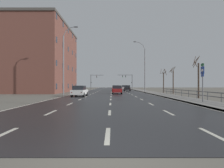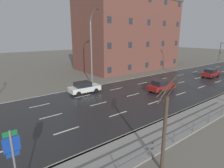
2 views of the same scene
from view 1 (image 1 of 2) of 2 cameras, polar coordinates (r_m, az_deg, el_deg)
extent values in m
cube|color=#666056|center=(52.63, -0.39, -2.14)|extent=(160.00, 160.00, 0.12)
cube|color=#232326|center=(64.62, -0.36, -1.73)|extent=(14.00, 120.00, 0.02)
cube|color=beige|center=(7.72, -29.15, -12.55)|extent=(0.16, 2.20, 0.01)
cube|color=beige|center=(12.65, -17.13, -7.73)|extent=(0.16, 2.20, 0.01)
cube|color=beige|center=(17.85, -12.06, -5.55)|extent=(0.16, 2.20, 0.01)
cube|color=beige|center=(23.15, -9.32, -4.34)|extent=(0.16, 2.20, 0.01)
cube|color=beige|center=(28.48, -7.60, -3.57)|extent=(0.16, 2.20, 0.01)
cube|color=beige|center=(33.84, -6.42, -3.05)|extent=(0.16, 2.20, 0.01)
cube|color=beige|center=(39.21, -5.57, -2.67)|extent=(0.16, 2.20, 0.01)
cube|color=beige|center=(44.58, -4.93, -2.38)|extent=(0.16, 2.20, 0.01)
cube|color=beige|center=(49.96, -4.42, -2.15)|extent=(0.16, 2.20, 0.01)
cube|color=beige|center=(55.35, -4.01, -1.96)|extent=(0.16, 2.20, 0.01)
cube|color=beige|center=(60.73, -3.68, -1.81)|extent=(0.16, 2.20, 0.01)
cube|color=beige|center=(66.12, -3.40, -1.69)|extent=(0.16, 2.20, 0.01)
cube|color=beige|center=(71.51, -3.16, -1.58)|extent=(0.16, 2.20, 0.01)
cube|color=beige|center=(76.90, -2.95, -1.49)|extent=(0.16, 2.20, 0.01)
cube|color=beige|center=(82.30, -2.77, -1.41)|extent=(0.16, 2.20, 0.01)
cube|color=beige|center=(87.69, -2.62, -1.34)|extent=(0.16, 2.20, 0.01)
cube|color=beige|center=(93.09, -2.48, -1.27)|extent=(0.16, 2.20, 0.01)
cube|color=beige|center=(98.48, -2.36, -1.22)|extent=(0.16, 2.20, 0.01)
cube|color=beige|center=(103.88, -2.25, -1.17)|extent=(0.16, 2.20, 0.01)
cube|color=beige|center=(109.27, -2.15, -1.12)|extent=(0.16, 2.20, 0.01)
cube|color=beige|center=(114.67, -2.06, -1.08)|extent=(0.16, 2.20, 0.01)
cube|color=beige|center=(120.07, -1.98, -1.05)|extent=(0.16, 2.20, 0.01)
cube|color=beige|center=(6.80, -1.47, -14.26)|extent=(0.16, 2.20, 0.01)
cube|color=beige|center=(12.11, -0.92, -8.07)|extent=(0.16, 2.20, 0.01)
cube|color=beige|center=(17.48, -0.71, -5.67)|extent=(0.16, 2.20, 0.01)
cube|color=beige|center=(22.86, -0.59, -4.39)|extent=(0.16, 2.20, 0.01)
cube|color=beige|center=(28.25, -0.53, -3.60)|extent=(0.16, 2.20, 0.01)
cube|color=beige|center=(33.64, -0.48, -3.07)|extent=(0.16, 2.20, 0.01)
cube|color=beige|center=(39.04, -0.45, -2.68)|extent=(0.16, 2.20, 0.01)
cube|color=beige|center=(44.43, -0.42, -2.38)|extent=(0.16, 2.20, 0.01)
cube|color=beige|center=(49.83, -0.40, -2.15)|extent=(0.16, 2.20, 0.01)
cube|color=beige|center=(55.23, -0.38, -1.97)|extent=(0.16, 2.20, 0.01)
cube|color=beige|center=(60.62, -0.37, -1.82)|extent=(0.16, 2.20, 0.01)
cube|color=beige|center=(66.02, -0.36, -1.69)|extent=(0.16, 2.20, 0.01)
cube|color=beige|center=(71.42, -0.35, -1.58)|extent=(0.16, 2.20, 0.01)
cube|color=beige|center=(76.82, -0.34, -1.49)|extent=(0.16, 2.20, 0.01)
cube|color=beige|center=(82.22, -0.34, -1.41)|extent=(0.16, 2.20, 0.01)
cube|color=beige|center=(87.62, -0.33, -1.34)|extent=(0.16, 2.20, 0.01)
cube|color=beige|center=(93.02, -0.32, -1.27)|extent=(0.16, 2.20, 0.01)
cube|color=beige|center=(98.41, -0.32, -1.22)|extent=(0.16, 2.20, 0.01)
cube|color=beige|center=(103.81, -0.31, -1.17)|extent=(0.16, 2.20, 0.01)
cube|color=beige|center=(109.21, -0.31, -1.12)|extent=(0.16, 2.20, 0.01)
cube|color=beige|center=(114.61, -0.31, -1.08)|extent=(0.16, 2.20, 0.01)
cube|color=beige|center=(120.01, -0.30, -1.05)|extent=(0.16, 2.20, 0.01)
cube|color=beige|center=(7.59, 26.75, -12.77)|extent=(0.16, 2.20, 0.01)
cube|color=beige|center=(12.57, 15.40, -7.78)|extent=(0.16, 2.20, 0.01)
cube|color=beige|center=(17.80, 10.69, -5.56)|extent=(0.16, 2.20, 0.01)
cube|color=beige|center=(23.11, 8.14, -4.34)|extent=(0.16, 2.20, 0.01)
cube|color=beige|center=(28.45, 6.55, -3.58)|extent=(0.16, 2.20, 0.01)
cube|color=beige|center=(33.81, 5.47, -3.05)|extent=(0.16, 2.20, 0.01)
cube|color=beige|center=(39.18, 4.69, -2.67)|extent=(0.16, 2.20, 0.01)
cube|color=beige|center=(44.56, 4.09, -2.38)|extent=(0.16, 2.20, 0.01)
cube|color=beige|center=(49.94, 3.62, -2.15)|extent=(0.16, 2.20, 0.01)
cube|color=beige|center=(55.33, 3.24, -1.97)|extent=(0.16, 2.20, 0.01)
cube|color=beige|center=(60.72, 2.94, -1.81)|extent=(0.16, 2.20, 0.01)
cube|color=beige|center=(66.11, 2.68, -1.69)|extent=(0.16, 2.20, 0.01)
cube|color=beige|center=(71.50, 2.46, -1.58)|extent=(0.16, 2.20, 0.01)
cube|color=beige|center=(76.89, 2.27, -1.49)|extent=(0.16, 2.20, 0.01)
cube|color=beige|center=(82.29, 2.10, -1.41)|extent=(0.16, 2.20, 0.01)
cube|color=beige|center=(87.68, 1.96, -1.34)|extent=(0.16, 2.20, 0.01)
cube|color=beige|center=(93.08, 1.83, -1.27)|extent=(0.16, 2.20, 0.01)
cube|color=beige|center=(98.47, 1.72, -1.22)|extent=(0.16, 2.20, 0.01)
cube|color=beige|center=(103.87, 1.62, -1.17)|extent=(0.16, 2.20, 0.01)
cube|color=beige|center=(109.26, 1.52, -1.12)|extent=(0.16, 2.20, 0.01)
cube|color=beige|center=(114.66, 1.44, -1.08)|extent=(0.16, 2.20, 0.01)
cube|color=beige|center=(120.06, 1.37, -1.05)|extent=(0.16, 2.20, 0.01)
cube|color=beige|center=(64.97, 5.69, -1.71)|extent=(0.16, 120.00, 0.01)
cube|color=beige|center=(65.00, -6.41, -1.71)|extent=(0.16, 120.00, 0.01)
cube|color=gray|center=(65.16, 7.14, -1.67)|extent=(3.00, 120.00, 0.12)
cube|color=slate|center=(64.99, 5.89, -1.68)|extent=(0.16, 120.00, 0.12)
cube|color=#515459|center=(26.13, 21.58, -1.82)|extent=(0.06, 28.05, 0.08)
cube|color=#515459|center=(26.15, 21.58, -2.70)|extent=(0.06, 28.05, 0.08)
cylinder|color=#515459|center=(20.38, 28.27, -3.52)|extent=(0.07, 0.07, 1.00)
cylinder|color=#515459|center=(22.65, 25.19, -3.20)|extent=(0.07, 0.07, 1.00)
cylinder|color=#515459|center=(24.97, 22.67, -2.92)|extent=(0.07, 0.07, 1.00)
cylinder|color=#515459|center=(27.34, 20.59, -2.70)|extent=(0.07, 0.07, 1.00)
cylinder|color=#515459|center=(29.73, 18.84, -2.50)|extent=(0.07, 0.07, 1.00)
cylinder|color=#515459|center=(32.15, 17.35, -2.33)|extent=(0.07, 0.07, 1.00)
cylinder|color=#515459|center=(34.59, 16.08, -2.19)|extent=(0.07, 0.07, 1.00)
cylinder|color=#515459|center=(37.04, 14.97, -2.06)|extent=(0.07, 0.07, 1.00)
cylinder|color=#515459|center=(39.50, 14.00, -1.95)|extent=(0.07, 0.07, 1.00)
cylinder|color=slate|center=(46.28, 9.06, 3.73)|extent=(0.20, 0.20, 9.77)
cylinder|color=slate|center=(46.92, 8.78, 10.27)|extent=(0.54, 0.11, 0.99)
cylinder|color=slate|center=(46.98, 7.99, 11.21)|extent=(0.91, 0.11, 0.69)
cylinder|color=slate|center=(46.93, 6.83, 11.70)|extent=(1.04, 0.11, 0.29)
cube|color=#333335|center=(46.88, 6.20, 11.77)|extent=(0.56, 0.24, 0.12)
cylinder|color=slate|center=(33.14, -13.80, 5.07)|extent=(0.20, 0.20, 9.49)
cylinder|color=slate|center=(33.96, -13.47, 13.75)|extent=(0.48, 0.11, 0.86)
cylinder|color=slate|center=(34.01, -12.53, 14.89)|extent=(0.80, 0.11, 0.60)
cylinder|color=slate|center=(33.94, -11.15, 15.50)|extent=(0.90, 0.11, 0.26)
cube|color=#333335|center=(33.87, -10.39, 15.58)|extent=(0.56, 0.24, 0.12)
cylinder|color=slate|center=(20.10, 24.02, 0.21)|extent=(0.09, 0.09, 3.65)
cube|color=#146633|center=(20.18, 23.96, 4.98)|extent=(0.03, 0.56, 0.24)
cube|color=#143899|center=(20.14, 23.96, 3.56)|extent=(0.03, 0.68, 0.68)
cube|color=white|center=(20.13, 23.91, 3.56)|extent=(0.01, 0.44, 0.22)
cube|color=#143899|center=(20.11, 23.96, 2.22)|extent=(0.03, 0.52, 0.22)
cylinder|color=#38383A|center=(77.92, 5.48, 0.63)|extent=(0.18, 0.18, 5.75)
cylinder|color=#38383A|center=(77.77, 3.40, 2.56)|extent=(5.66, 0.12, 0.12)
cube|color=black|center=(77.77, 3.61, 2.16)|extent=(0.20, 0.28, 0.80)
sphere|color=#2D2D2D|center=(77.63, 3.62, 2.35)|extent=(0.14, 0.14, 0.14)
sphere|color=#2D2D2D|center=(77.62, 3.62, 2.16)|extent=(0.14, 0.14, 0.14)
sphere|color=green|center=(77.61, 3.62, 1.97)|extent=(0.14, 0.14, 0.14)
cube|color=black|center=(77.70, 2.78, 2.16)|extent=(0.20, 0.28, 0.80)
sphere|color=#2D2D2D|center=(77.56, 2.78, 2.35)|extent=(0.14, 0.14, 0.14)
sphere|color=#2D2D2D|center=(77.55, 2.78, 2.16)|extent=(0.14, 0.14, 0.14)
sphere|color=green|center=(77.54, 2.78, 1.97)|extent=(0.14, 0.14, 0.14)
cube|color=black|center=(77.84, 5.32, 0.43)|extent=(0.18, 0.12, 0.32)
cylinder|color=#38383A|center=(76.93, -6.24, 0.59)|extent=(0.18, 0.18, 5.63)
cylinder|color=#38383A|center=(76.79, -4.38, 2.51)|extent=(5.00, 0.12, 0.12)
cube|color=black|center=(76.78, -4.57, 2.10)|extent=(0.20, 0.28, 0.80)
sphere|color=red|center=(76.64, -4.57, 2.30)|extent=(0.14, 0.14, 0.14)
sphere|color=#2D2D2D|center=(76.63, -4.57, 2.10)|extent=(0.14, 0.14, 0.14)
sphere|color=#2D2D2D|center=(76.62, -4.57, 1.91)|extent=(0.14, 0.14, 0.14)
cube|color=black|center=(76.85, -6.08, 0.44)|extent=(0.18, 0.12, 0.32)
cube|color=maroon|center=(37.91, 1.24, -1.80)|extent=(1.85, 4.14, 0.64)
cube|color=black|center=(37.64, 1.24, -0.87)|extent=(1.60, 2.03, 0.60)
cube|color=slate|center=(38.59, 1.23, -0.88)|extent=(1.41, 0.11, 0.51)
cylinder|color=black|center=(39.20, 2.42, -2.22)|extent=(0.23, 0.66, 0.66)
cylinder|color=black|center=(39.19, 0.05, -2.22)|extent=(0.23, 0.66, 0.66)
cylinder|color=black|center=(36.66, 2.51, -2.35)|extent=(0.23, 0.66, 0.66)
cylinder|color=black|center=(36.65, -0.02, -2.35)|extent=(0.23, 0.66, 0.66)
cube|color=red|center=(35.88, 0.20, -1.89)|extent=(0.16, 0.04, 0.14)
cube|color=red|center=(35.89, 2.31, -1.89)|extent=(0.16, 0.04, 0.14)
cube|color=black|center=(56.13, 4.06, -1.30)|extent=(1.95, 4.18, 0.64)
cube|color=black|center=(55.87, 4.07, -0.67)|extent=(1.65, 2.07, 0.60)
cube|color=slate|center=(56.82, 4.04, -0.68)|extent=(1.41, 0.15, 0.51)
cylinder|color=black|center=(57.44, 4.83, -1.60)|extent=(0.25, 0.67, 0.66)
cylinder|color=black|center=(57.39, 3.22, -1.60)|extent=(0.25, 0.67, 0.66)
cylinder|color=black|center=(54.90, 4.94, -1.66)|extent=(0.25, 0.67, 0.66)
cylinder|color=black|center=(54.85, 3.25, -1.66)|extent=(0.25, 0.67, 0.66)
cube|color=red|center=(54.09, 3.42, -1.34)|extent=(0.16, 0.05, 0.14)
cube|color=red|center=(54.13, 4.82, -1.34)|extent=(0.16, 0.05, 0.14)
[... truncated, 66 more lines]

